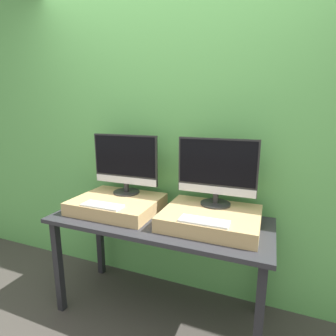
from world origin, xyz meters
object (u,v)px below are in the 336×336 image
(keyboard_right, at_px, (204,221))
(monitor_left, at_px, (125,163))
(monitor_right, at_px, (217,170))
(keyboard_left, at_px, (102,205))

(keyboard_right, bearing_deg, monitor_left, 155.84)
(monitor_right, relative_size, keyboard_right, 1.84)
(keyboard_left, bearing_deg, monitor_right, 24.16)
(monitor_left, height_order, keyboard_left, monitor_left)
(keyboard_left, xyz_separation_m, monitor_right, (0.73, 0.33, 0.24))
(monitor_left, xyz_separation_m, keyboard_right, (0.73, -0.33, -0.24))
(monitor_right, bearing_deg, keyboard_left, -155.84)
(monitor_left, distance_m, monitor_right, 0.73)
(monitor_right, height_order, keyboard_right, monitor_right)
(monitor_left, xyz_separation_m, monitor_right, (0.73, 0.00, 0.00))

